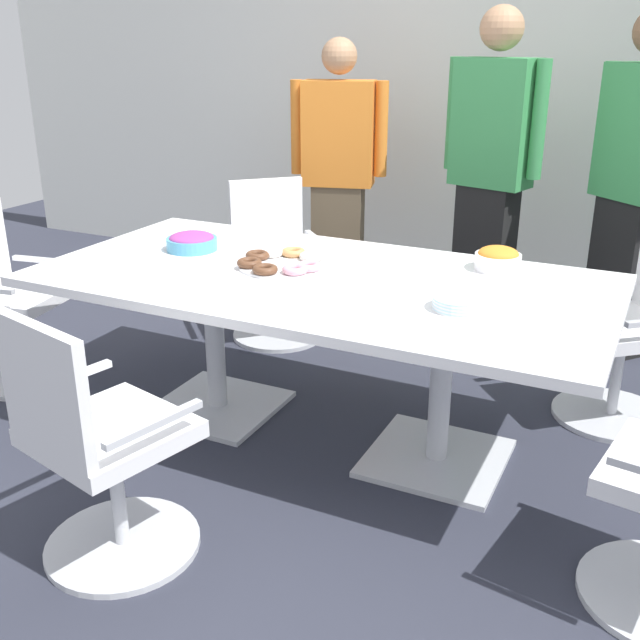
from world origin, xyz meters
TOP-DOWN VIEW (x-y plane):
  - ground_plane at (0.00, 0.00)m, footprint 10.00×10.00m
  - back_wall at (0.00, 2.40)m, footprint 8.00×0.10m
  - conference_table at (0.00, 0.00)m, footprint 2.40×1.20m
  - office_chair_0 at (-0.28, -1.09)m, footprint 0.65×0.65m
  - office_chair_2 at (1.22, 0.77)m, footprint 0.76×0.76m
  - office_chair_3 at (-0.77, 0.98)m, footprint 0.76×0.76m
  - office_chair_4 at (-1.68, -0.16)m, footprint 0.62×0.62m
  - person_standing_0 at (-0.66, 1.63)m, footprint 0.61×0.33m
  - person_standing_1 at (0.31, 1.60)m, footprint 0.61×0.33m
  - person_standing_2 at (1.08, 1.60)m, footprint 0.52×0.45m
  - snack_bowl_chips_orange at (0.65, 0.41)m, footprint 0.20×0.20m
  - snack_bowl_candy_mix at (-0.72, 0.10)m, footprint 0.24×0.24m
  - donut_platter at (-0.21, 0.04)m, footprint 0.39×0.39m
  - plate_stack at (0.64, -0.15)m, footprint 0.20×0.20m

SIDE VIEW (x-z plane):
  - ground_plane at x=0.00m, z-range -0.01..0.00m
  - office_chair_0 at x=-0.28m, z-range -0.05..0.86m
  - office_chair_2 at x=1.22m, z-range -0.05..0.86m
  - office_chair_3 at x=-0.77m, z-range -0.05..0.86m
  - office_chair_4 at x=-1.68m, z-range -0.05..0.86m
  - conference_table at x=0.00m, z-range 0.25..1.00m
  - donut_platter at x=-0.21m, z-range 0.75..0.79m
  - plate_stack at x=0.64m, z-range 0.75..0.80m
  - snack_bowl_candy_mix at x=-0.72m, z-range 0.75..0.83m
  - snack_bowl_chips_orange at x=0.65m, z-range 0.75..0.85m
  - person_standing_0 at x=-0.66m, z-range 0.03..1.72m
  - person_standing_2 at x=1.08m, z-range 0.05..1.88m
  - person_standing_1 at x=0.31m, z-range 0.05..1.90m
  - back_wall at x=0.00m, z-range 0.00..2.80m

